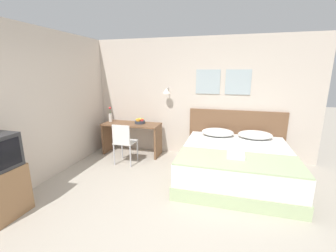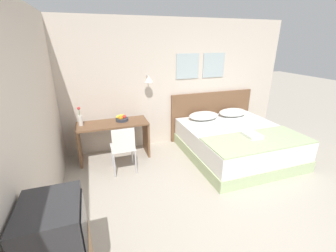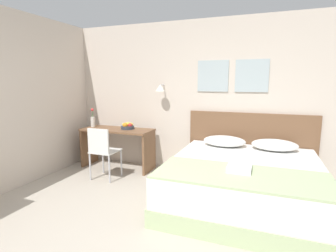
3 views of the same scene
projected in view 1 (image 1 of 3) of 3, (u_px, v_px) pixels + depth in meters
The scene contains 13 objects.
ground_plane at pixel (150, 235), 2.71m from camera, with size 24.00×24.00×0.00m, color #B2A899.
wall_back at pixel (192, 98), 5.10m from camera, with size 5.34×0.31×2.65m.
bed at pixel (235, 164), 4.06m from camera, with size 1.93×2.03×0.58m.
headboard at pixel (235, 135), 4.98m from camera, with size 2.05×0.06×1.10m.
pillow_left at pixel (218, 132), 4.76m from camera, with size 0.67×0.44×0.16m.
pillow_right at pixel (255, 135), 4.57m from camera, with size 0.67×0.44×0.16m.
throw_blanket at pixel (237, 160), 3.43m from camera, with size 1.87×0.81×0.02m.
folded_towel_near_foot at pixel (236, 155), 3.56m from camera, with size 0.27×0.32×0.06m.
desk at pixel (132, 132), 5.27m from camera, with size 1.33×0.54×0.74m.
desk_chair at pixel (124, 141), 4.65m from camera, with size 0.41×0.41×0.87m.
fruit_bowl at pixel (140, 121), 5.21m from camera, with size 0.25×0.24×0.12m.
flower_vase at pixel (110, 117), 5.37m from camera, with size 0.08×0.08×0.36m.
tv_stand at pixel (1, 193), 2.98m from camera, with size 0.44×0.56×0.69m.
Camera 1 is at (0.83, -2.18, 1.92)m, focal length 24.00 mm.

